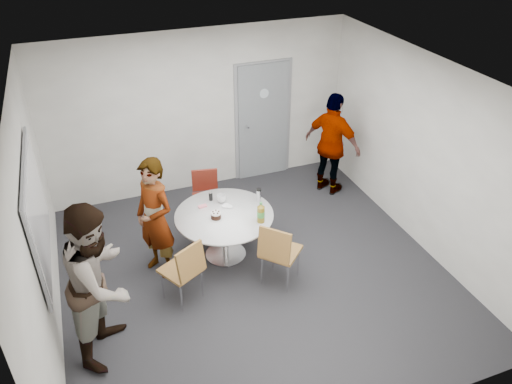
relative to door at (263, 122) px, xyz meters
name	(u,v)px	position (x,y,z in m)	size (l,w,h in m)	color
floor	(254,272)	(-1.10, -2.48, -1.03)	(5.00, 5.00, 0.00)	#222326
ceiling	(253,82)	(-1.10, -2.48, 1.67)	(5.00, 5.00, 0.00)	silver
wall_back	(200,113)	(-1.10, 0.02, 0.32)	(5.00, 5.00, 0.00)	#B1AEA8
wall_left	(36,231)	(-3.60, -2.48, 0.32)	(5.00, 5.00, 0.00)	#B1AEA8
wall_right	(423,154)	(1.40, -2.48, 0.32)	(5.00, 5.00, 0.00)	#B1AEA8
wall_front	(358,335)	(-1.10, -4.98, 0.32)	(5.00, 5.00, 0.00)	#B1AEA8
door	(263,122)	(0.00, 0.00, 0.00)	(1.02, 0.17, 2.12)	slate
whiteboard	(37,212)	(-3.56, -2.28, 0.42)	(0.04, 1.90, 1.25)	gray
table	(226,220)	(-1.32, -2.00, -0.42)	(1.35, 1.35, 1.01)	white
chair_near_left	(185,267)	(-2.07, -2.70, -0.47)	(0.59, 0.61, 0.90)	brown
chair_near_right	(278,250)	(-0.89, -2.82, -0.45)	(0.66, 0.66, 0.94)	brown
chair_far	(206,192)	(-1.35, -1.06, -0.50)	(0.48, 0.51, 0.86)	maroon
person_main	(155,219)	(-2.27, -1.99, -0.18)	(0.62, 0.41, 1.70)	#A5C6EA
person_left	(100,281)	(-3.05, -3.08, -0.07)	(0.93, 0.73, 1.92)	white
person_right	(332,145)	(0.85, -0.95, -0.15)	(1.03, 0.43, 1.75)	black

